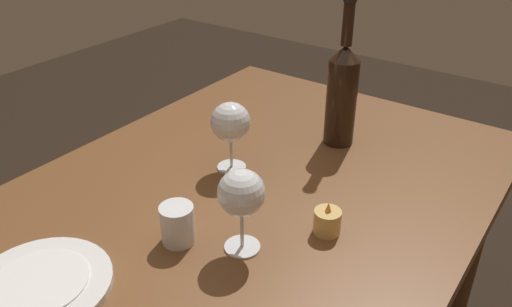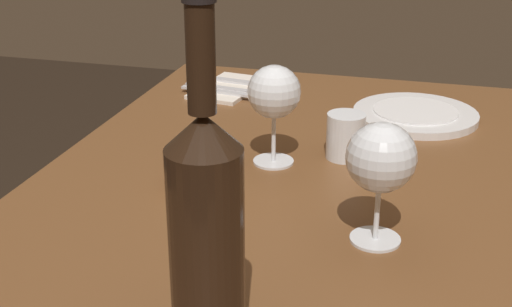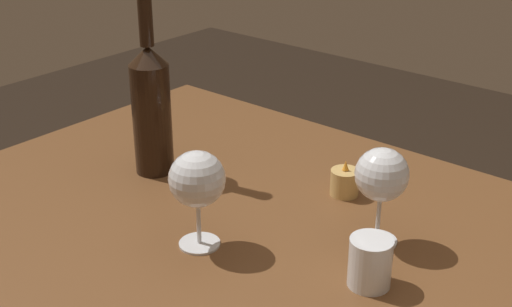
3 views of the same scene
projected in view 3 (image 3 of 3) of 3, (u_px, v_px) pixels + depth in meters
dining_table at (273, 286)px, 1.16m from camera, size 1.30×0.90×0.74m
wine_glass_left at (197, 181)px, 1.06m from camera, size 0.09×0.09×0.16m
wine_glass_right at (382, 177)px, 1.07m from camera, size 0.08×0.08×0.16m
wine_bottle at (151, 106)px, 1.30m from camera, size 0.07×0.07×0.36m
water_tumbler at (370, 264)px, 1.00m from camera, size 0.06×0.06×0.08m
votive_candle at (345, 183)px, 1.26m from camera, size 0.05×0.05×0.07m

